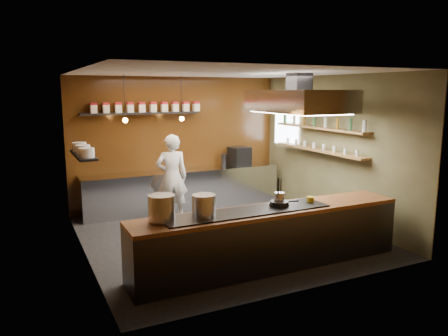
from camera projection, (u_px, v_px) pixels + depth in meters
floor at (225, 236)px, 8.19m from camera, size 5.00×5.00×0.00m
back_wall at (178, 142)px, 10.14m from camera, size 5.00×0.00×5.00m
left_wall at (82, 167)px, 6.86m from camera, size 0.00×5.00×5.00m
right_wall at (334, 149)px, 8.99m from camera, size 0.00×5.00×5.00m
ceiling at (225, 73)px, 7.66m from camera, size 5.00×5.00×0.00m
window_pane at (286, 124)px, 10.40m from camera, size 0.00×1.00×1.00m
prep_counter at (184, 189)px, 10.03m from camera, size 4.60×0.65×0.90m
pass_counter at (270, 238)px, 6.68m from camera, size 4.40×0.72×0.94m
tin_shelf at (141, 113)px, 9.51m from camera, size 2.60×0.26×0.04m
plate_shelf at (83, 155)px, 7.81m from camera, size 0.30×1.40×0.04m
bottle_shelf_upper at (319, 128)px, 9.11m from camera, size 0.26×2.80×0.04m
bottle_shelf_lower at (319, 150)px, 9.19m from camera, size 0.26×2.80×0.04m
extractor_hood at (299, 101)px, 7.94m from camera, size 1.20×2.00×0.72m
pendant_left at (125, 118)px, 8.72m from camera, size 0.10×0.10×0.95m
pendant_right at (182, 116)px, 9.23m from camera, size 0.10×0.10×0.95m
storage_tins at (147, 107)px, 9.55m from camera, size 2.43×0.13×0.22m
plate_stacks at (83, 149)px, 7.79m from camera, size 0.26×1.16×0.16m
bottles at (320, 121)px, 9.09m from camera, size 0.06×2.66×0.24m
wine_glasses at (319, 146)px, 9.18m from camera, size 0.07×2.37×0.13m
stockpot_large at (162, 208)px, 5.93m from camera, size 0.48×0.48×0.36m
stockpot_small at (204, 205)px, 6.13m from camera, size 0.43×0.43×0.31m
utensil_crock at (279, 199)px, 6.73m from camera, size 0.16×0.16×0.20m
frying_pan at (279, 204)px, 6.70m from camera, size 0.47×0.31×0.08m
butter_jar at (310, 200)px, 6.95m from camera, size 0.15×0.15×0.10m
espresso_machine at (239, 156)px, 10.54m from camera, size 0.49×0.47×0.45m
chef at (172, 177)px, 9.16m from camera, size 0.73×0.55×1.80m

